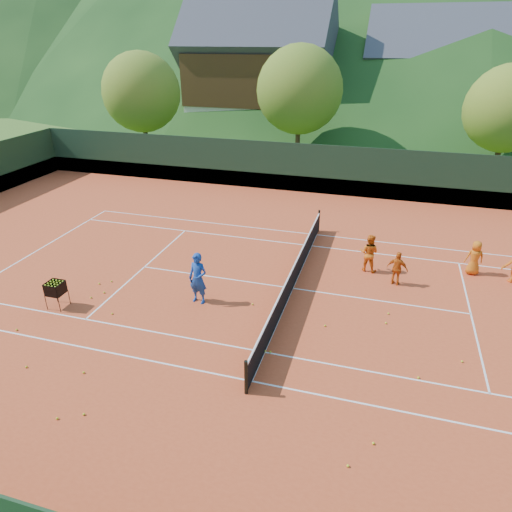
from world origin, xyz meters
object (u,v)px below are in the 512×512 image
(student_a, at_px, (369,253))
(ball_hopper, at_px, (55,289))
(coach, at_px, (198,278))
(tennis_net, at_px, (293,277))
(student_b, at_px, (397,269))
(chalet_mid, at_px, (432,80))
(student_c, at_px, (475,258))
(chalet_left, at_px, (259,72))

(student_a, height_order, ball_hopper, student_a)
(coach, xyz_separation_m, ball_hopper, (-4.72, -1.75, -0.22))
(ball_hopper, bearing_deg, tennis_net, 25.22)
(student_a, bearing_deg, student_b, 154.13)
(student_b, xyz_separation_m, ball_hopper, (-11.60, -5.14, 0.06))
(ball_hopper, xyz_separation_m, chalet_mid, (13.81, 37.68, 4.22))
(coach, relative_size, student_c, 1.35)
(chalet_left, bearing_deg, student_a, -65.41)
(tennis_net, bearing_deg, ball_hopper, -154.78)
(coach, relative_size, chalet_left, 0.14)
(coach, bearing_deg, tennis_net, 39.62)
(chalet_mid, bearing_deg, ball_hopper, -110.12)
(tennis_net, bearing_deg, student_b, 21.02)
(student_c, height_order, ball_hopper, student_c)
(coach, xyz_separation_m, student_c, (9.87, 5.19, -0.25))
(student_b, bearing_deg, ball_hopper, 39.74)
(coach, xyz_separation_m, tennis_net, (3.09, 1.92, -0.47))
(student_a, xyz_separation_m, student_b, (1.15, -0.90, -0.11))
(student_b, height_order, student_c, student_c)
(coach, distance_m, ball_hopper, 5.04)
(coach, distance_m, student_c, 11.16)
(student_b, relative_size, chalet_left, 0.10)
(student_b, bearing_deg, student_c, -132.92)
(student_c, bearing_deg, student_a, 3.80)
(student_b, relative_size, ball_hopper, 1.38)
(student_c, relative_size, ball_hopper, 1.44)
(tennis_net, xyz_separation_m, chalet_mid, (6.00, 34.00, 4.47))
(student_a, bearing_deg, chalet_mid, -83.92)
(ball_hopper, relative_size, chalet_left, 0.07)
(student_c, bearing_deg, tennis_net, 17.08)
(coach, height_order, chalet_left, chalet_left)
(student_a, xyz_separation_m, tennis_net, (-2.65, -2.36, -0.30))
(ball_hopper, bearing_deg, student_c, 25.46)
(student_b, relative_size, chalet_mid, 0.11)
(student_b, bearing_deg, coach, 42.04)
(coach, height_order, student_a, coach)
(student_a, xyz_separation_m, chalet_left, (-12.65, 27.64, 4.83))
(coach, xyz_separation_m, student_b, (6.88, 3.38, -0.28))
(student_c, bearing_deg, coach, 19.11)
(coach, bearing_deg, chalet_left, 109.89)
(student_a, relative_size, tennis_net, 0.13)
(chalet_left, height_order, chalet_mid, chalet_left)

